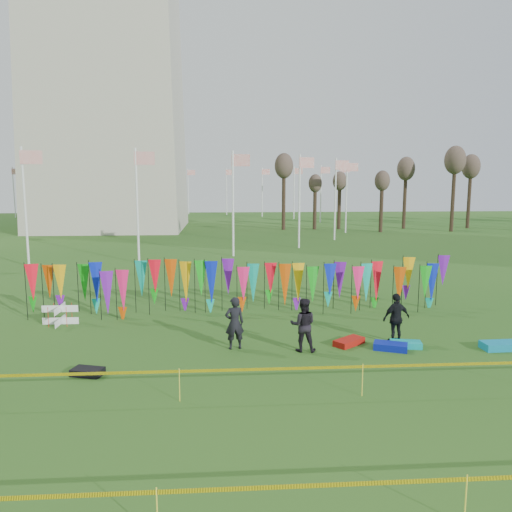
{
  "coord_description": "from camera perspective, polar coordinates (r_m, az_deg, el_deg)",
  "views": [
    {
      "loc": [
        -0.87,
        -14.43,
        5.69
      ],
      "look_at": [
        0.54,
        6.0,
        2.64
      ],
      "focal_mm": 35.0,
      "sensor_mm": 36.0,
      "label": 1
    }
  ],
  "objects": [
    {
      "name": "ground",
      "position": [
        15.53,
        -0.46,
        -13.02
      ],
      "size": [
        160.0,
        160.0,
        0.0
      ],
      "primitive_type": "plane",
      "color": "#1F4B15",
      "rests_on": "ground"
    },
    {
      "name": "flagpole_ring",
      "position": [
        63.81,
        -15.92,
        6.64
      ],
      "size": [
        57.4,
        56.16,
        8.0
      ],
      "color": "silver",
      "rests_on": "ground"
    },
    {
      "name": "banner_row",
      "position": [
        21.76,
        -0.83,
        -3.01
      ],
      "size": [
        18.64,
        0.64,
        2.24
      ],
      "color": "black",
      "rests_on": "ground"
    },
    {
      "name": "caution_tape_near",
      "position": [
        13.4,
        -0.91,
        -13.02
      ],
      "size": [
        26.0,
        0.02,
        0.9
      ],
      "color": "#FFE705",
      "rests_on": "ground"
    },
    {
      "name": "caution_tape_far",
      "position": [
        8.86,
        1.01,
        -25.18
      ],
      "size": [
        26.0,
        0.02,
        0.9
      ],
      "color": "#FFE705",
      "rests_on": "ground"
    },
    {
      "name": "tree_line",
      "position": [
        67.04,
        25.7,
        8.06
      ],
      "size": [
        53.92,
        1.92,
        7.84
      ],
      "color": "#39281C",
      "rests_on": "ground"
    },
    {
      "name": "box_kite",
      "position": [
        21.63,
        -21.47,
        -6.28
      ],
      "size": [
        0.73,
        0.73,
        0.81
      ],
      "rotation": [
        0.0,
        0.0,
        -0.0
      ],
      "color": "red",
      "rests_on": "ground"
    },
    {
      "name": "person_left",
      "position": [
        17.21,
        -2.47,
        -7.66
      ],
      "size": [
        0.74,
        0.6,
        1.82
      ],
      "primitive_type": "imported",
      "rotation": [
        0.0,
        0.0,
        3.33
      ],
      "color": "black",
      "rests_on": "ground"
    },
    {
      "name": "person_mid",
      "position": [
        17.05,
        5.4,
        -7.83
      ],
      "size": [
        0.96,
        0.67,
        1.83
      ],
      "primitive_type": "imported",
      "rotation": [
        0.0,
        0.0,
        3.0
      ],
      "color": "black",
      "rests_on": "ground"
    },
    {
      "name": "person_right",
      "position": [
        18.52,
        15.74,
        -6.85
      ],
      "size": [
        1.17,
        0.84,
        1.79
      ],
      "primitive_type": "imported",
      "rotation": [
        0.0,
        0.0,
        3.4
      ],
      "color": "black",
      "rests_on": "ground"
    },
    {
      "name": "kite_bag_turquoise",
      "position": [
        18.34,
        16.75,
        -9.63
      ],
      "size": [
        1.12,
        0.72,
        0.21
      ],
      "primitive_type": "cube",
      "rotation": [
        0.0,
        0.0,
        -0.2
      ],
      "color": "#0BACAB",
      "rests_on": "ground"
    },
    {
      "name": "kite_bag_blue",
      "position": [
        17.93,
        15.12,
        -9.94
      ],
      "size": [
        1.25,
        0.96,
        0.23
      ],
      "primitive_type": "cube",
      "rotation": [
        0.0,
        0.0,
        -0.38
      ],
      "color": "#0A1AA4",
      "rests_on": "ground"
    },
    {
      "name": "kite_bag_red",
      "position": [
        18.12,
        10.58,
        -9.61
      ],
      "size": [
        1.25,
        1.14,
        0.21
      ],
      "primitive_type": "cube",
      "rotation": [
        0.0,
        0.0,
        0.66
      ],
      "color": "#A8130B",
      "rests_on": "ground"
    },
    {
      "name": "kite_bag_black",
      "position": [
        16.0,
        -18.69,
        -12.42
      ],
      "size": [
        1.02,
        0.76,
        0.21
      ],
      "primitive_type": "cube",
      "rotation": [
        0.0,
        0.0,
        -0.29
      ],
      "color": "black",
      "rests_on": "ground"
    },
    {
      "name": "kite_bag_teal",
      "position": [
        19.3,
        26.24,
        -9.18
      ],
      "size": [
        1.34,
        0.68,
        0.25
      ],
      "primitive_type": "cube",
      "rotation": [
        0.0,
        0.0,
        0.03
      ],
      "color": "#0C81AA",
      "rests_on": "ground"
    }
  ]
}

